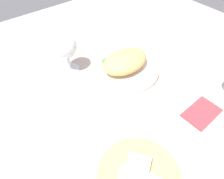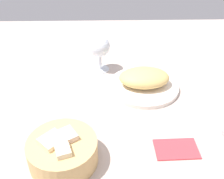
# 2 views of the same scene
# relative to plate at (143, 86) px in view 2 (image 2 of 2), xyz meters

# --- Properties ---
(ground_plane) EXTENTS (1.40, 1.40, 0.02)m
(ground_plane) POSITION_rel_plate_xyz_m (0.03, 0.09, -0.02)
(ground_plane) COLOR #BBA99D
(plate) EXTENTS (0.23, 0.23, 0.01)m
(plate) POSITION_rel_plate_xyz_m (0.00, 0.00, 0.00)
(plate) COLOR white
(plate) RESTS_ON ground_plane
(omelette) EXTENTS (0.17, 0.11, 0.05)m
(omelette) POSITION_rel_plate_xyz_m (0.00, 0.00, 0.03)
(omelette) COLOR #D9B466
(omelette) RESTS_ON plate
(lettuce_garnish) EXTENTS (0.05, 0.05, 0.02)m
(lettuce_garnish) POSITION_rel_plate_xyz_m (0.02, -0.06, 0.01)
(lettuce_garnish) COLOR #468E35
(lettuce_garnish) RESTS_ON plate
(bread_basket) EXTENTS (0.17, 0.17, 0.08)m
(bread_basket) POSITION_rel_plate_xyz_m (0.23, 0.30, 0.03)
(bread_basket) COLOR tan
(bread_basket) RESTS_ON ground_plane
(wine_glass_near) EXTENTS (0.07, 0.07, 0.13)m
(wine_glass_near) POSITION_rel_plate_xyz_m (0.15, -0.12, 0.08)
(wine_glass_near) COLOR silver
(wine_glass_near) RESTS_ON ground_plane
(folded_napkin) EXTENTS (0.11, 0.07, 0.01)m
(folded_napkin) POSITION_rel_plate_xyz_m (-0.05, 0.28, -0.00)
(folded_napkin) COLOR #D83840
(folded_napkin) RESTS_ON ground_plane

